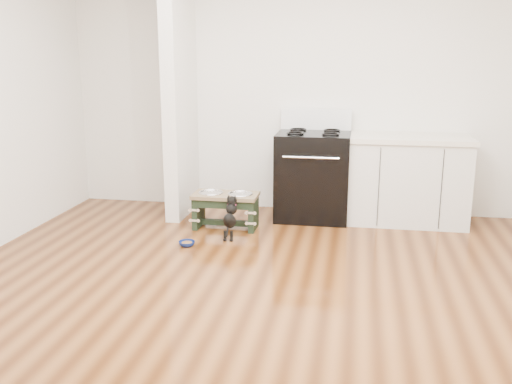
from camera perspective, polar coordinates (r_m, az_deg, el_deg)
name	(u,v)px	position (r m, az deg, el deg)	size (l,w,h in m)	color
ground	(253,298)	(4.22, -0.28, -10.56)	(5.00, 5.00, 0.00)	#44210C
room_shell	(253,71)	(3.84, -0.31, 12.00)	(5.00, 5.00, 5.00)	silver
partition_wall	(180,90)	(6.18, -7.62, 10.09)	(0.15, 0.80, 2.70)	silver
oven_range	(313,174)	(6.09, 5.72, 1.79)	(0.76, 0.69, 1.14)	black
cabinet_run	(407,180)	(6.12, 14.91, 1.20)	(1.24, 0.64, 0.91)	silver
dog_feeder	(226,204)	(5.75, -3.06, -1.17)	(0.65, 0.35, 0.37)	black
puppy	(230,216)	(5.45, -2.59, -2.41)	(0.11, 0.34, 0.40)	black
floor_bowl	(187,244)	(5.31, -6.93, -5.15)	(0.17, 0.17, 0.05)	navy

